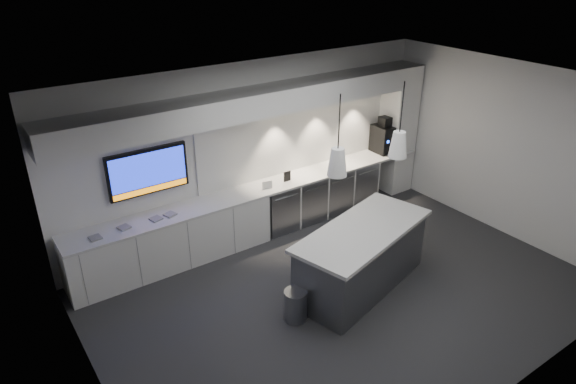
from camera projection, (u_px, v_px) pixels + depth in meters
floor at (344, 292)px, 7.61m from camera, size 7.00×7.00×0.00m
ceiling at (356, 94)px, 6.30m from camera, size 7.00×7.00×0.00m
wall_back at (254, 148)px, 8.80m from camera, size 7.00×0.00×7.00m
wall_front at (515, 296)px, 5.11m from camera, size 7.00×0.00×7.00m
wall_left at (86, 293)px, 5.15m from camera, size 0.00×7.00×7.00m
wall_right at (505, 149)px, 8.76m from camera, size 0.00×7.00×7.00m
back_counter at (264, 187)px, 8.83m from camera, size 6.80×0.65×0.04m
left_base_cabinets at (172, 240)px, 8.13m from camera, size 3.30×0.63×0.86m
fridge_unit_a at (277, 207)px, 9.16m from camera, size 0.60×0.61×0.85m
fridge_unit_b at (305, 198)px, 9.48m from camera, size 0.60×0.61×0.85m
fridge_unit_c at (331, 190)px, 9.81m from camera, size 0.60×0.61×0.85m
fridge_unit_d at (356, 182)px, 10.13m from camera, size 0.60×0.61×0.85m
backsplash at (310, 133)px, 9.38m from camera, size 4.60×0.03×1.30m
soffit at (262, 101)px, 8.19m from camera, size 6.90×0.60×0.40m
column at (397, 129)px, 10.31m from camera, size 0.55×0.55×2.60m
wall_tv at (148, 171)px, 7.76m from camera, size 1.25×0.07×0.72m
island at (361, 257)px, 7.56m from camera, size 2.49×1.55×0.98m
bin at (296, 305)px, 6.99m from camera, size 0.35×0.35×0.45m
coffee_machine at (384, 137)px, 10.18m from camera, size 0.41×0.58×0.72m
sign_black at (287, 176)px, 8.99m from camera, size 0.14×0.03×0.18m
sign_white at (267, 185)px, 8.71m from camera, size 0.18×0.05×0.14m
cup_cluster at (338, 165)px, 9.51m from camera, size 0.17×0.17×0.14m
tray_a at (95, 238)px, 7.26m from camera, size 0.17×0.17×0.02m
tray_b at (124, 227)px, 7.52m from camera, size 0.19×0.19×0.02m
tray_c at (156, 219)px, 7.76m from camera, size 0.19×0.19×0.02m
tray_d at (170, 214)px, 7.88m from camera, size 0.20×0.20×0.02m
pendant_left at (337, 162)px, 6.55m from camera, size 0.26×0.26×1.07m
pendant_right at (398, 144)px, 7.12m from camera, size 0.26×0.26×1.07m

